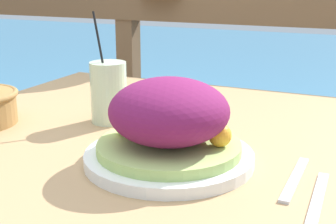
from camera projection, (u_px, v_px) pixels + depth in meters
patio_table at (141, 178)px, 1.00m from camera, size 0.97×0.97×0.76m
railing_fence at (241, 78)px, 1.66m from camera, size 2.80×0.08×1.00m
sea_backdrop at (319, 83)px, 3.99m from camera, size 12.00×4.00×0.37m
salad_plate at (169, 127)px, 0.80m from camera, size 0.30×0.30×0.15m
drink_glass at (109, 92)px, 1.03m from camera, size 0.08×0.08×0.24m
fork at (295, 179)px, 0.75m from camera, size 0.02×0.18×0.00m
knife at (318, 198)px, 0.69m from camera, size 0.02×0.18×0.00m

